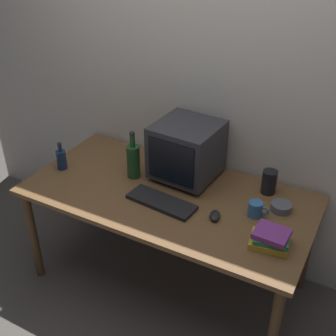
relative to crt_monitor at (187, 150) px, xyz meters
The scene contains 12 objects.
ground_plane 0.95m from the crt_monitor, 92.94° to the right, with size 6.00×6.00×0.00m, color #56514C.
back_wall 0.43m from the crt_monitor, 92.41° to the left, with size 4.00×0.08×2.50m, color silver.
desk 0.35m from the crt_monitor, 92.94° to the right, with size 1.76×0.88×0.73m.
crt_monitor is the anchor object (origin of this frame).
keyboard 0.38m from the crt_monitor, 88.99° to the right, with size 0.42×0.15×0.02m, color black.
computer_mouse 0.49m from the crt_monitor, 43.21° to the right, with size 0.06×0.10×0.04m, color black.
bottle_tall 0.34m from the crt_monitor, 151.73° to the right, with size 0.08×0.08×0.33m.
bottle_short 0.84m from the crt_monitor, 158.60° to the right, with size 0.07×0.07×0.20m.
book_stack 0.79m from the crt_monitor, 29.97° to the right, with size 0.22×0.19×0.09m.
mug 0.58m from the crt_monitor, 19.45° to the right, with size 0.12×0.08×0.09m.
cd_spindle 0.67m from the crt_monitor, ahead, with size 0.12×0.12×0.04m, color #595B66.
metal_canister 0.54m from the crt_monitor, ahead, with size 0.09×0.09×0.15m, color black.
Camera 1 is at (1.03, -1.91, 2.23)m, focal length 46.26 mm.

